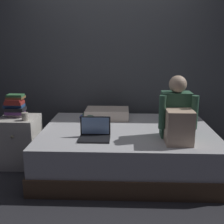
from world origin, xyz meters
name	(u,v)px	position (x,y,z in m)	size (l,w,h in m)	color
ground_plane	(109,178)	(0.00, 0.00, 0.00)	(8.00, 8.00, 0.00)	#2D2D33
wall_back	(113,50)	(0.00, 1.20, 1.35)	(5.60, 0.10, 2.70)	#4C4F54
bed	(127,148)	(0.20, 0.30, 0.24)	(2.00, 1.50, 0.48)	brown
nightstand	(20,141)	(-1.10, 0.34, 0.30)	(0.44, 0.46, 0.59)	beige
person_sitting	(177,116)	(0.70, -0.04, 0.73)	(0.39, 0.44, 0.66)	#38664C
laptop	(95,133)	(-0.15, -0.05, 0.54)	(0.32, 0.23, 0.22)	black
pillow	(107,114)	(-0.06, 0.75, 0.55)	(0.56, 0.36, 0.13)	beige
book_stack	(15,106)	(-1.14, 0.38, 0.73)	(0.24, 0.18, 0.27)	beige
mug	(25,117)	(-0.97, 0.22, 0.64)	(0.08, 0.08, 0.09)	#BCB2A3
clothes_pile	(90,116)	(-0.28, 0.66, 0.54)	(0.26, 0.20, 0.13)	#3D4C8E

